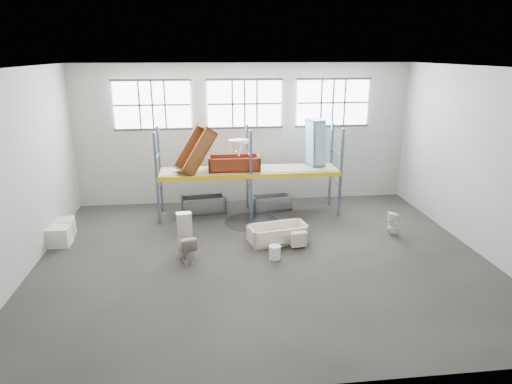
{
  "coord_description": "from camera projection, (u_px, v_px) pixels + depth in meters",
  "views": [
    {
      "loc": [
        -1.48,
        -11.07,
        5.35
      ],
      "look_at": [
        0.0,
        1.5,
        1.4
      ],
      "focal_mm": 31.55,
      "sensor_mm": 36.0,
      "label": 1
    }
  ],
  "objects": [
    {
      "name": "wall_front",
      "position": [
        307.0,
        251.0,
        6.72
      ],
      "size": [
        12.0,
        0.1,
        5.0
      ],
      "primitive_type": "cube",
      "color": "#B7B5A9",
      "rests_on": "ground"
    },
    {
      "name": "sink_in_tub",
      "position": [
        276.0,
        244.0,
        12.73
      ],
      "size": [
        0.49,
        0.49,
        0.15
      ],
      "primitive_type": "imported",
      "rotation": [
        0.0,
        0.0,
        0.13
      ],
      "color": "beige",
      "rests_on": "bathtub_beige"
    },
    {
      "name": "wall_left",
      "position": [
        14.0,
        176.0,
        10.83
      ],
      "size": [
        0.1,
        10.0,
        5.0
      ],
      "primitive_type": "cube",
      "color": "beige",
      "rests_on": "ground"
    },
    {
      "name": "toilet_white",
      "position": [
        393.0,
        224.0,
        13.65
      ],
      "size": [
        0.41,
        0.41,
        0.73
      ],
      "primitive_type": "imported",
      "rotation": [
        0.0,
        0.0,
        -1.84
      ],
      "color": "white",
      "rests_on": "floor"
    },
    {
      "name": "rust_tub_tilted",
      "position": [
        195.0,
        151.0,
        14.56
      ],
      "size": [
        1.53,
        1.26,
        1.61
      ],
      "primitive_type": null,
      "rotation": [
        0.0,
        -0.96,
        0.44
      ],
      "color": "brown",
      "rests_on": "shelf_deck"
    },
    {
      "name": "steel_tub_right",
      "position": [
        271.0,
        202.0,
        15.94
      ],
      "size": [
        1.41,
        0.79,
        0.49
      ],
      "primitive_type": null,
      "rotation": [
        0.0,
        0.0,
        0.13
      ],
      "color": "#B8BCC0",
      "rests_on": "floor"
    },
    {
      "name": "wall_right",
      "position": [
        484.0,
        162.0,
        12.18
      ],
      "size": [
        0.1,
        10.0,
        5.0
      ],
      "primitive_type": "cube",
      "color": "#B9B6AB",
      "rests_on": "ground"
    },
    {
      "name": "rack_upright_ra",
      "position": [
        341.0,
        173.0,
        14.89
      ],
      "size": [
        0.08,
        0.08,
        3.0
      ],
      "primitive_type": "cube",
      "color": "slate",
      "rests_on": "floor"
    },
    {
      "name": "window_mid",
      "position": [
        245.0,
        104.0,
        15.86
      ],
      "size": [
        2.6,
        0.04,
        1.6
      ],
      "primitive_type": "cube",
      "color": "white",
      "rests_on": "wall_back"
    },
    {
      "name": "rack_beam_back",
      "position": [
        247.0,
        167.0,
        15.69
      ],
      "size": [
        6.0,
        0.1,
        0.14
      ],
      "primitive_type": "cube",
      "color": "yellow",
      "rests_on": "floor"
    },
    {
      "name": "bathtub_beige",
      "position": [
        278.0,
        233.0,
        13.2
      ],
      "size": [
        1.83,
        1.12,
        0.5
      ],
      "primitive_type": null,
      "rotation": [
        0.0,
        0.0,
        0.2
      ],
      "color": "#F3E3C7",
      "rests_on": "floor"
    },
    {
      "name": "rust_tub_flat",
      "position": [
        234.0,
        163.0,
        14.9
      ],
      "size": [
        1.7,
        0.8,
        0.48
      ],
      "primitive_type": null,
      "rotation": [
        0.0,
        0.0,
        -0.0
      ],
      "color": "#913914",
      "rests_on": "shelf_deck"
    },
    {
      "name": "window_left",
      "position": [
        152.0,
        105.0,
        15.5
      ],
      "size": [
        2.6,
        0.04,
        1.6
      ],
      "primitive_type": "cube",
      "color": "white",
      "rests_on": "wall_back"
    },
    {
      "name": "floor",
      "position": [
        262.0,
        259.0,
        12.27
      ],
      "size": [
        12.0,
        10.0,
        0.1
      ],
      "primitive_type": "cube",
      "color": "#46413C",
      "rests_on": "ground"
    },
    {
      "name": "rack_upright_la",
      "position": [
        157.0,
        179.0,
        14.22
      ],
      "size": [
        0.08,
        0.08,
        3.0
      ],
      "primitive_type": "cube",
      "color": "slate",
      "rests_on": "floor"
    },
    {
      "name": "wall_back",
      "position": [
        245.0,
        134.0,
        16.29
      ],
      "size": [
        12.0,
        0.1,
        5.0
      ],
      "primitive_type": "cube",
      "color": "#BCB9AD",
      "rests_on": "ground"
    },
    {
      "name": "carton_far",
      "position": [
        64.0,
        228.0,
        13.61
      ],
      "size": [
        0.72,
        0.72,
        0.52
      ],
      "primitive_type": "cube",
      "rotation": [
        0.0,
        0.0,
        0.16
      ],
      "color": "beige",
      "rests_on": "floor"
    },
    {
      "name": "blue_tub_upright",
      "position": [
        315.0,
        142.0,
        15.35
      ],
      "size": [
        0.63,
        0.82,
        1.59
      ],
      "primitive_type": null,
      "rotation": [
        0.0,
        1.54,
        0.19
      ],
      "color": "#8CB6D2",
      "rests_on": "shelf_deck"
    },
    {
      "name": "cistern_spare",
      "position": [
        298.0,
        239.0,
        12.73
      ],
      "size": [
        0.46,
        0.27,
        0.42
      ],
      "primitive_type": "cube",
      "rotation": [
        0.0,
        0.0,
        0.14
      ],
      "color": "beige",
      "rests_on": "bathtub_beige"
    },
    {
      "name": "shelf_deck",
      "position": [
        249.0,
        169.0,
        15.1
      ],
      "size": [
        5.9,
        1.1,
        0.03
      ],
      "primitive_type": "cube",
      "color": "gray",
      "rests_on": "floor"
    },
    {
      "name": "rack_upright_lb",
      "position": [
        160.0,
        170.0,
        15.36
      ],
      "size": [
        0.08,
        0.08,
        3.0
      ],
      "primitive_type": "cube",
      "color": "slate",
      "rests_on": "floor"
    },
    {
      "name": "rack_upright_rb",
      "position": [
        331.0,
        165.0,
        16.03
      ],
      "size": [
        0.08,
        0.08,
        3.0
      ],
      "primitive_type": "cube",
      "color": "slate",
      "rests_on": "floor"
    },
    {
      "name": "carton_near",
      "position": [
        59.0,
        236.0,
        12.94
      ],
      "size": [
        0.65,
        0.56,
        0.55
      ],
      "primitive_type": "cube",
      "rotation": [
        0.0,
        0.0,
        -0.02
      ],
      "color": "silver",
      "rests_on": "floor"
    },
    {
      "name": "wet_patch",
      "position": [
        252.0,
        222.0,
        14.81
      ],
      "size": [
        1.8,
        1.8,
        0.0
      ],
      "primitive_type": "cylinder",
      "color": "black",
      "rests_on": "floor"
    },
    {
      "name": "steel_tub_left",
      "position": [
        203.0,
        204.0,
        15.63
      ],
      "size": [
        1.58,
        0.87,
        0.56
      ],
      "primitive_type": null,
      "rotation": [
        0.0,
        0.0,
        0.11
      ],
      "color": "#9A9DA1",
      "rests_on": "floor"
    },
    {
      "name": "sink_on_shelf",
      "position": [
        239.0,
        156.0,
        14.77
      ],
      "size": [
        0.79,
        0.7,
        0.58
      ],
      "primitive_type": "imported",
      "rotation": [
        0.0,
        0.0,
        0.36
      ],
      "color": "silver",
      "rests_on": "rust_tub_flat"
    },
    {
      "name": "cistern_tall",
      "position": [
        185.0,
        235.0,
        12.17
      ],
      "size": [
        0.43,
        0.3,
        1.25
      ],
      "primitive_type": "cube",
      "rotation": [
        0.0,
        0.0,
        0.11
      ],
      "color": "beige",
      "rests_on": "floor"
    },
    {
      "name": "ceiling",
      "position": [
        263.0,
        65.0,
        10.75
      ],
      "size": [
        12.0,
        10.0,
        0.1
      ],
      "primitive_type": "cube",
      "color": "silver",
      "rests_on": "ground"
    },
    {
      "name": "rack_upright_mb",
      "position": [
        247.0,
        167.0,
        15.69
      ],
      "size": [
        0.08,
        0.08,
        3.0
      ],
      "primitive_type": "cube",
      "color": "slate",
      "rests_on": "floor"
    },
    {
      "name": "bucket",
      "position": [
        275.0,
        252.0,
        12.12
      ],
      "size": [
        0.4,
        0.4,
        0.37
      ],
      "primitive_type": "cylinder",
      "rotation": [
        0.0,
        0.0,
        0.33
      ],
      "color": "white",
      "rests_on": "floor"
    },
    {
      "name": "rack_beam_front",
      "position": [
        251.0,
        176.0,
        14.55
      ],
      "size": [
        6.0,
        0.1,
        0.14
      ],
      "primitive_type": "cube",
      "color": "yellow",
      "rests_on": "floor"
    },
    {
      "name": "rack_upright_ma",
      "position": [
        251.0,
        176.0,
        14.55
      ],
      "size": [
        0.08,
        0.08,
        3.0
      ],
      "primitive_type": "cube",
      "color": "slate",
      "rests_on": "floor"
    },
    {
      "name": "window_right",
      "position": [
        333.0,
        103.0,
        16.22
      ],
      "size": [
        2.6,
        0.04,
        1.6
      ],
      "primitive_type": "cube",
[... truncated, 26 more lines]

